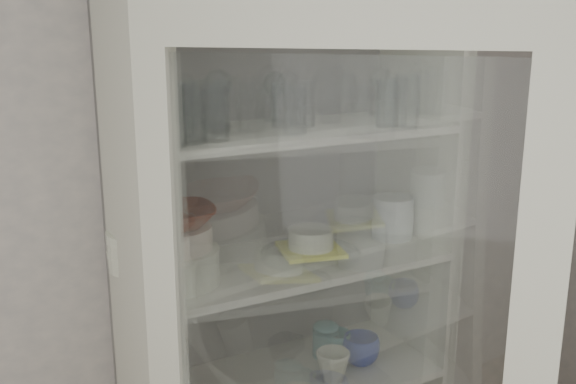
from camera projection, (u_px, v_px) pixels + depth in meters
wall_back at (199, 234)px, 2.05m from camera, size 3.60×0.02×2.60m
pantry_cabinet at (279, 343)px, 2.10m from camera, size 1.00×0.45×2.10m
tumbler_0 at (171, 116)px, 1.53m from camera, size 0.09×0.09×0.15m
tumbler_1 at (190, 112)px, 1.58m from camera, size 0.09×0.09×0.16m
tumbler_2 at (216, 114)px, 1.61m from camera, size 0.09×0.09×0.14m
tumbler_3 at (295, 111)px, 1.71m from camera, size 0.08×0.08×0.13m
tumbler_4 at (395, 101)px, 1.88m from camera, size 0.09×0.09×0.15m
tumbler_5 at (407, 100)px, 1.86m from camera, size 0.10×0.10×0.15m
tumbler_6 at (388, 103)px, 1.86m from camera, size 0.09×0.09×0.14m
tumbler_7 at (150, 111)px, 1.65m from camera, size 0.08×0.08×0.14m
tumbler_8 at (181, 110)px, 1.68m from camera, size 0.08×0.08×0.14m
tumbler_9 at (217, 107)px, 1.75m from camera, size 0.08×0.08×0.14m
tumbler_10 at (304, 104)px, 1.86m from camera, size 0.07×0.07×0.13m
tumbler_11 at (282, 105)px, 1.85m from camera, size 0.07×0.07×0.13m
goblet_0 at (219, 96)px, 1.83m from camera, size 0.08×0.08×0.18m
goblet_1 at (289, 94)px, 1.96m from camera, size 0.07×0.07×0.17m
goblet_2 at (275, 95)px, 1.96m from camera, size 0.07×0.07×0.16m
goblet_3 at (380, 89)px, 2.10m from camera, size 0.08×0.08×0.17m
plate_stack_front at (176, 266)px, 1.75m from camera, size 0.24×0.24×0.10m
plate_stack_back at (144, 248)px, 1.87m from camera, size 0.21×0.21×0.11m
cream_bowl at (175, 238)px, 1.73m from camera, size 0.23×0.23×0.06m
terracotta_bowl at (174, 217)px, 1.71m from camera, size 0.26×0.26×0.05m
glass_platter at (311, 254)px, 1.96m from camera, size 0.37×0.37×0.02m
yellow_trivet at (311, 250)px, 1.96m from camera, size 0.22×0.22×0.01m
white_ramekin at (311, 238)px, 1.95m from camera, size 0.15×0.15×0.06m
grey_bowl_stack at (393, 217)px, 2.13m from camera, size 0.13×0.13×0.14m
mug_blue at (361, 350)px, 2.12m from camera, size 0.15×0.15×0.10m
mug_teal at (336, 345)px, 2.15m from camera, size 0.10×0.10×0.09m
mug_white at (333, 366)px, 2.01m from camera, size 0.13×0.13×0.10m
teal_jar at (326, 341)px, 2.17m from camera, size 0.09×0.09×0.11m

